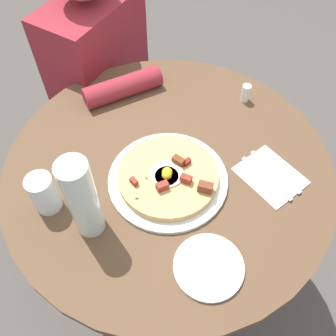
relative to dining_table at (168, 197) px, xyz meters
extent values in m
plane|color=#4C4742|center=(0.00, 0.00, -0.57)|extent=(6.00, 6.00, 0.00)
cylinder|color=brown|center=(0.00, 0.00, 0.16)|extent=(0.94, 0.94, 0.03)
cylinder|color=#333338|center=(0.00, 0.00, -0.21)|extent=(0.11, 0.11, 0.72)
cylinder|color=#333338|center=(0.00, 0.00, -0.56)|extent=(0.42, 0.42, 0.02)
cube|color=#2D2D33|center=(-0.33, -0.51, -0.35)|extent=(0.32, 0.28, 0.45)
cube|color=maroon|center=(-0.33, -0.51, 0.12)|extent=(0.38, 0.22, 0.48)
cylinder|color=maroon|center=(-0.18, -0.27, 0.21)|extent=(0.26, 0.20, 0.07)
cylinder|color=silver|center=(0.05, 0.03, 0.18)|extent=(0.33, 0.33, 0.01)
cylinder|color=tan|center=(0.05, 0.03, 0.20)|extent=(0.27, 0.27, 0.02)
cylinder|color=white|center=(0.05, 0.03, 0.22)|extent=(0.09, 0.09, 0.01)
sphere|color=yellow|center=(0.05, 0.03, 0.22)|extent=(0.03, 0.03, 0.03)
cylinder|color=white|center=(0.06, 0.03, 0.22)|extent=(0.06, 0.06, 0.01)
sphere|color=yellow|center=(0.06, 0.03, 0.22)|extent=(0.03, 0.03, 0.03)
cube|color=maroon|center=(-0.01, 0.06, 0.22)|extent=(0.03, 0.02, 0.02)
cube|color=brown|center=(0.01, 0.04, 0.22)|extent=(0.02, 0.04, 0.02)
cube|color=maroon|center=(0.12, -0.03, 0.22)|extent=(0.02, 0.03, 0.02)
cube|color=maroon|center=(0.05, 0.08, 0.22)|extent=(0.02, 0.03, 0.02)
cube|color=brown|center=(0.05, 0.14, 0.23)|extent=(0.03, 0.04, 0.03)
cube|color=maroon|center=(0.10, 0.04, 0.22)|extent=(0.04, 0.03, 0.02)
cube|color=#387F2D|center=(0.06, 0.02, 0.22)|extent=(0.01, 0.01, 0.00)
cube|color=#387F2D|center=(0.16, 0.00, 0.22)|extent=(0.01, 0.01, 0.00)
cube|color=#387F2D|center=(0.04, 0.03, 0.22)|extent=(0.01, 0.01, 0.00)
cube|color=#387F2D|center=(0.09, -0.01, 0.22)|extent=(0.01, 0.01, 0.00)
cylinder|color=white|center=(0.21, 0.24, 0.18)|extent=(0.17, 0.17, 0.01)
cube|color=white|center=(-0.11, 0.27, 0.18)|extent=(0.19, 0.21, 0.00)
cube|color=silver|center=(-0.09, 0.26, 0.19)|extent=(0.08, 0.17, 0.00)
cube|color=silver|center=(-0.13, 0.27, 0.19)|extent=(0.08, 0.17, 0.00)
cylinder|color=silver|center=(0.27, -0.20, 0.24)|extent=(0.07, 0.07, 0.11)
cylinder|color=silver|center=(0.27, -0.07, 0.31)|extent=(0.07, 0.07, 0.25)
cylinder|color=white|center=(-0.35, 0.08, 0.21)|extent=(0.03, 0.03, 0.06)
camera|label=1|loc=(0.54, 0.32, 1.02)|focal=39.33mm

